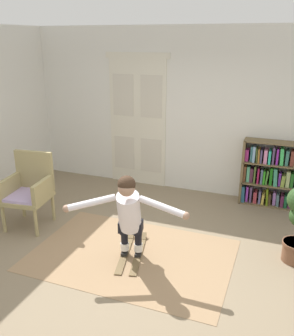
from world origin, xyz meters
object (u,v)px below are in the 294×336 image
(wicker_chair, at_px, (29,188))
(person_skier, at_px, (129,211))
(bookshelf, at_px, (280,177))
(skis_pair, at_px, (132,252))

(wicker_chair, distance_m, person_skier, 1.84)
(bookshelf, xyz_separation_m, wicker_chair, (-3.46, -2.01, 0.06))
(bookshelf, xyz_separation_m, skis_pair, (-1.71, -2.24, -0.50))
(bookshelf, height_order, person_skier, person_skier)
(bookshelf, relative_size, person_skier, 0.90)
(skis_pair, bearing_deg, bookshelf, 52.66)
(person_skier, bearing_deg, skis_pair, 103.48)
(person_skier, bearing_deg, bookshelf, 55.27)
(skis_pair, relative_size, person_skier, 0.68)
(bookshelf, distance_m, person_skier, 2.94)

